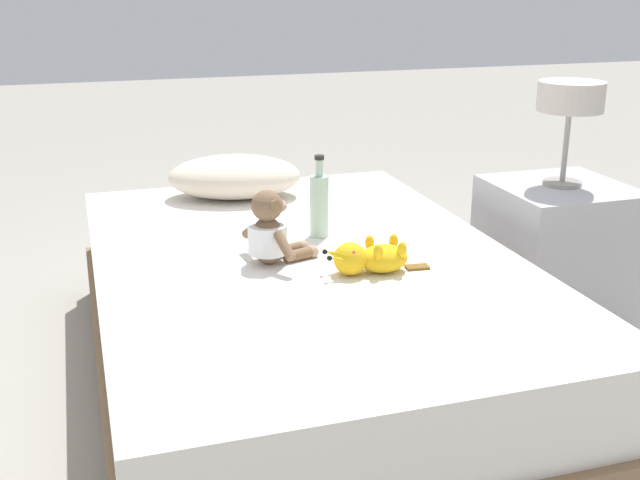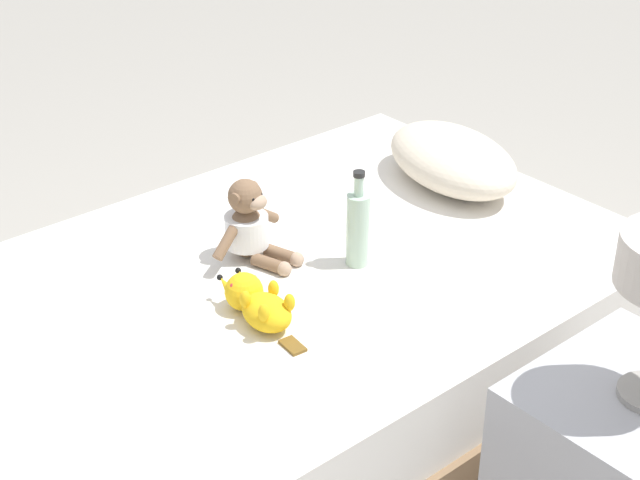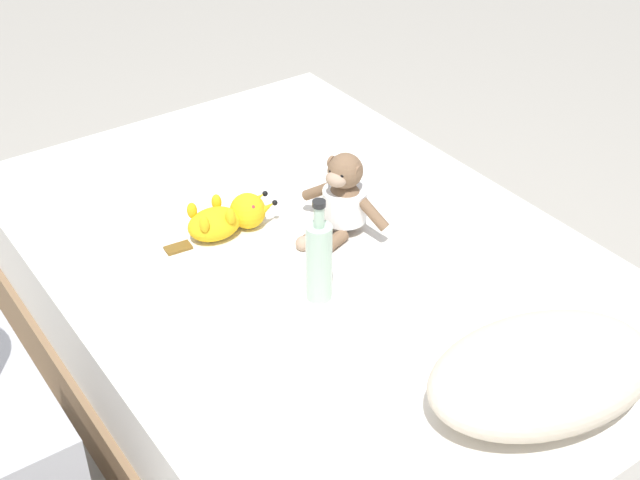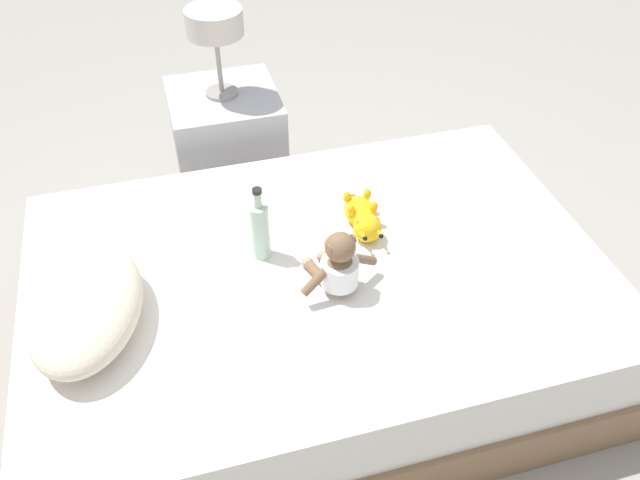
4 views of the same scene
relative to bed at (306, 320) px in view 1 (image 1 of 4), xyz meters
name	(u,v)px [view 1 (image 1 of 4)]	position (x,y,z in m)	size (l,w,h in m)	color
ground_plane	(306,379)	(0.00, 0.00, -0.22)	(16.00, 16.00, 0.00)	#9E998E
bed	(306,320)	(0.00, 0.00, 0.00)	(1.34, 1.98, 0.45)	#846647
pillow	(235,177)	(-0.08, 0.73, 0.31)	(0.58, 0.43, 0.17)	beige
plush_monkey	(271,233)	(-0.12, -0.04, 0.32)	(0.24, 0.28, 0.24)	brown
plush_yellow_creature	(369,258)	(0.14, -0.21, 0.27)	(0.33, 0.12, 0.10)	yellow
glass_bottle	(319,204)	(0.10, 0.17, 0.34)	(0.06, 0.06, 0.28)	#B2D1B7
nightstand	(554,256)	(1.03, 0.15, 0.06)	(0.47, 0.47, 0.56)	#B2B2B7
bedside_lamp	(570,101)	(1.03, 0.15, 0.64)	(0.23, 0.23, 0.38)	gray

